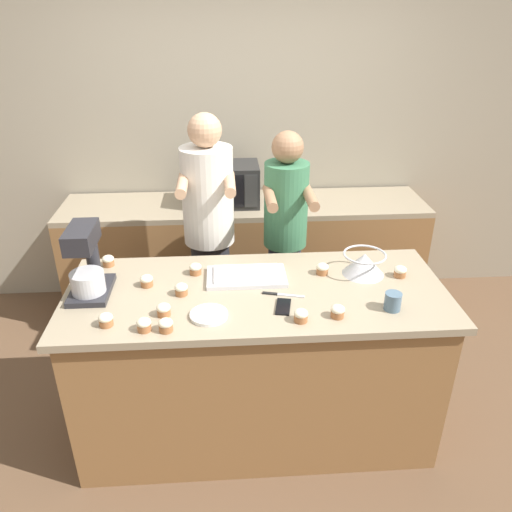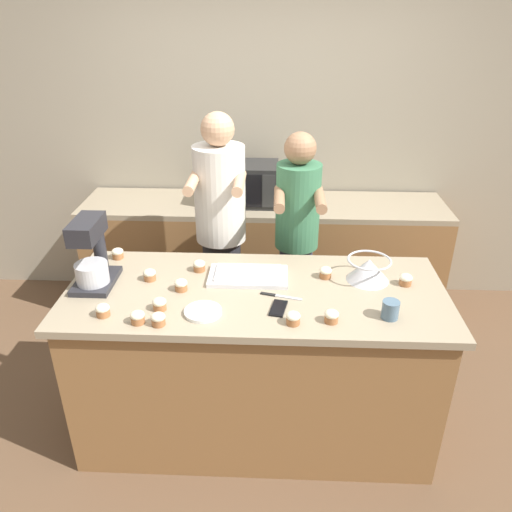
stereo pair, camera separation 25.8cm
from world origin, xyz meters
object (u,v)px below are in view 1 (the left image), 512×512
Objects in this scene: cupcake_10 at (301,315)px; cupcake_7 at (144,325)px; cupcake_2 at (195,269)px; cupcake_5 at (181,289)px; cupcake_9 at (166,325)px; cupcake_1 at (108,261)px; cupcake_0 at (147,281)px; person_right at (285,245)px; knife at (280,295)px; cupcake_8 at (164,310)px; cupcake_3 at (322,269)px; stand_mixer at (87,265)px; cupcake_6 at (106,320)px; mixing_bowl at (364,263)px; person_left at (210,241)px; cupcake_4 at (338,311)px; microwave_oven at (227,184)px; cupcake_11 at (400,271)px; cell_phone at (283,307)px; drinking_glass at (393,301)px; small_plate at (209,315)px; baking_tray at (247,276)px.

cupcake_7 is at bearing -178.02° from cupcake_10.
cupcake_2 and cupcake_5 have the same top height.
cupcake_1 is at bearing 120.27° from cupcake_9.
person_right is at bearing 36.90° from cupcake_0.
cupcake_8 is at bearing -165.81° from knife.
cupcake_9 is at bearing -176.75° from cupcake_10.
cupcake_8 is at bearing 99.70° from cupcake_9.
cupcake_3 is at bearing 12.46° from cupcake_5.
stand_mixer is 5.55× the size of cupcake_5.
cupcake_2 is 0.62m from cupcake_6.
cupcake_3 is 1.00× the size of cupcake_9.
mixing_bowl is 3.50× the size of cupcake_6.
cupcake_5 is at bearing 63.86° from cupcake_7.
person_left is at bearing 74.46° from cupcake_7.
cupcake_6 and cupcake_9 have the same top height.
cupcake_1 and cupcake_7 have the same top height.
cupcake_6 is at bearing 179.83° from cupcake_4.
microwave_oven is 1.72m from cupcake_9.
cupcake_7 is 1.00× the size of cupcake_8.
cupcake_1 is at bearing 171.64° from cupcake_11.
cell_phone is at bearing -11.86° from stand_mixer.
cupcake_4 is (1.20, -0.61, 0.00)m from cupcake_1.
cupcake_6 is (-0.85, -0.10, 0.03)m from cell_phone.
cupcake_4 is at bearing 7.45° from cupcake_10.
knife is 1.03m from cupcake_1.
cupcake_10 is (1.05, -0.33, -0.13)m from stand_mixer.
mixing_bowl is 0.23m from cupcake_3.
drinking_glass is (0.05, -0.36, -0.02)m from mixing_bowl.
person_left is at bearing 139.29° from cupcake_3.
cupcake_4 is (0.13, -0.97, 0.11)m from person_right.
microwave_oven is at bearing 70.45° from cupcake_0.
small_plate is 0.26m from cupcake_5.
knife is (0.37, 0.17, -0.01)m from small_plate.
drinking_glass is at bearing -20.63° from cupcake_1.
microwave_oven reaches higher than cupcake_3.
small_plate is 0.46m from cupcake_0.
mixing_bowl is at bearing 32.91° from cell_phone.
cell_phone is at bearing 12.59° from cupcake_7.
stand_mixer is 1.59× the size of mixing_bowl.
cell_phone is at bearing 8.36° from small_plate.
cupcake_7 is at bearing -116.14° from cupcake_5.
cupcake_6 and cupcake_11 have the same top height.
cupcake_1 is (-1.43, 0.19, -0.04)m from mixing_bowl.
cupcake_1 is 1.00× the size of cupcake_3.
cell_phone is at bearing 6.46° from cupcake_6.
baking_tray is 0.37m from cupcake_5.
stand_mixer reaches higher than cupcake_6.
cupcake_6 reaches higher than cell_phone.
person_left reaches higher than stand_mixer.
person_right is 23.91× the size of cupcake_0.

